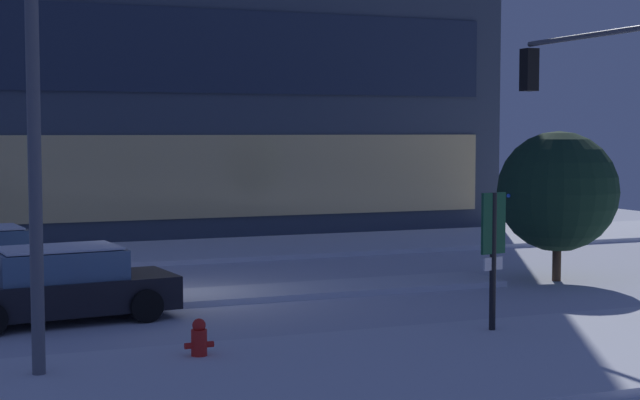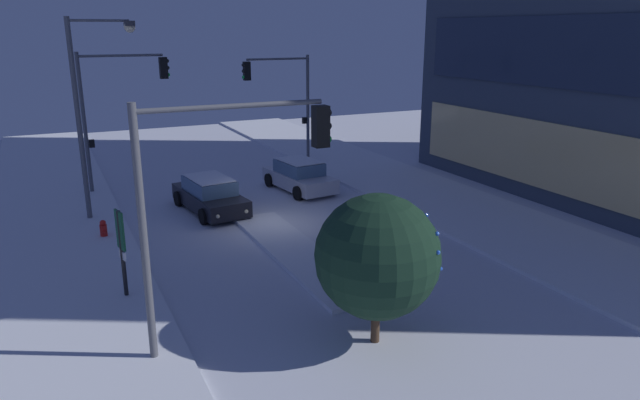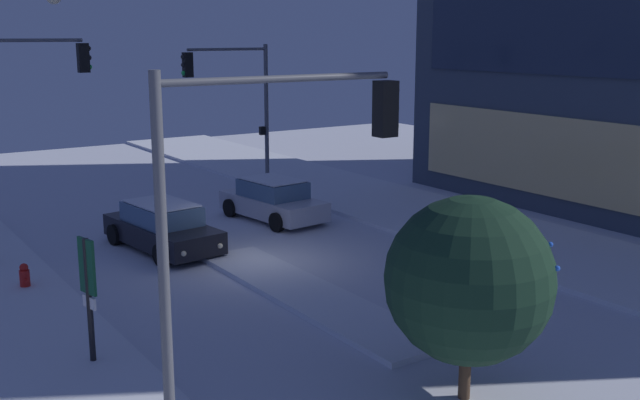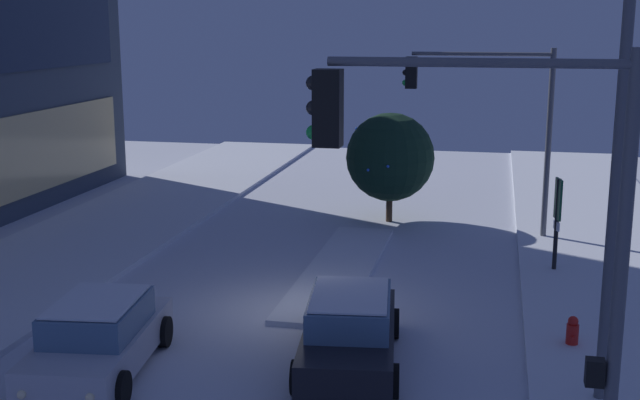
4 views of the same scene
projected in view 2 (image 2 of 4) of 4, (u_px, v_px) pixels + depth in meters
The scene contains 13 objects.
ground at pixel (274, 224), 23.11m from camera, with size 52.00×52.00×0.00m, color silver.
curb_strip_near at pixel (57, 255), 19.81m from camera, with size 52.00×5.20×0.14m, color silver.
curb_strip_far at pixel (436, 199), 26.38m from camera, with size 52.00×5.20×0.14m, color silver.
median_strip at pixel (297, 253), 19.99m from camera, with size 9.00×1.80×0.14m, color silver.
car_near at pixel (210, 195), 24.58m from camera, with size 4.78×2.42×1.49m.
car_far at pixel (299, 176), 27.80m from camera, with size 4.52×2.41×1.49m.
traffic_light_corner_far_left at pixel (284, 91), 32.62m from camera, with size 0.32×4.00×6.11m.
traffic_light_corner_near_left at pixel (116, 98), 26.75m from camera, with size 0.32×4.12×6.53m.
traffic_light_corner_near_right at pixel (223, 178), 13.14m from camera, with size 0.32×4.69×6.03m.
street_lamp_arched at pixel (93, 92), 22.37m from camera, with size 0.56×2.54×7.95m.
fire_hydrant at pixel (104, 230), 21.36m from camera, with size 0.48×0.26×0.75m.
parking_info_sign at pixel (121, 244), 16.21m from camera, with size 0.55×0.17×2.67m.
decorated_tree_median at pixel (377, 256), 13.80m from camera, with size 3.10×3.04×3.79m.
Camera 2 is at (20.55, -7.79, 7.46)m, focal length 32.52 mm.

